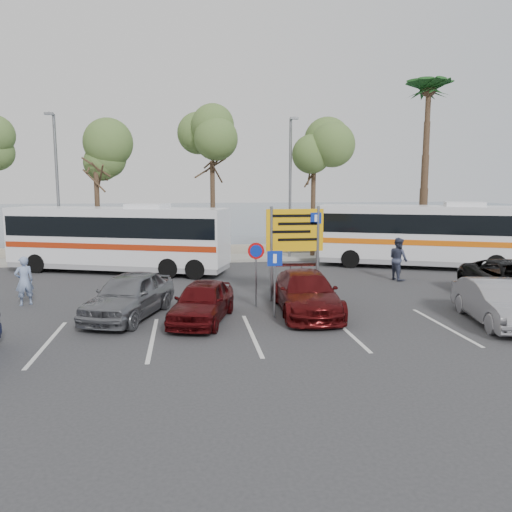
{
  "coord_description": "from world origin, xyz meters",
  "views": [
    {
      "loc": [
        -3.08,
        -15.2,
        4.42
      ],
      "look_at": [
        -0.51,
        3.0,
        1.77
      ],
      "focal_mm": 35.0,
      "sensor_mm": 36.0,
      "label": 1
    }
  ],
  "objects": [
    {
      "name": "ground",
      "position": [
        0.0,
        0.0,
        0.0
      ],
      "size": [
        120.0,
        120.0,
        0.0
      ],
      "primitive_type": "plane",
      "color": "#2E2E31",
      "rests_on": "ground"
    },
    {
      "name": "kerb_strip",
      "position": [
        0.0,
        14.0,
        0.07
      ],
      "size": [
        44.0,
        2.4,
        0.15
      ],
      "primitive_type": "cube",
      "color": "gray",
      "rests_on": "ground"
    },
    {
      "name": "seawall",
      "position": [
        0.0,
        16.0,
        0.3
      ],
      "size": [
        48.0,
        0.8,
        0.6
      ],
      "primitive_type": "cube",
      "color": "gray",
      "rests_on": "ground"
    },
    {
      "name": "sea",
      "position": [
        0.0,
        60.0,
        0.01
      ],
      "size": [
        140.0,
        140.0,
        0.0
      ],
      "primitive_type": "plane",
      "color": "#425869",
      "rests_on": "ground"
    },
    {
      "name": "tree_left",
      "position": [
        -8.0,
        14.0,
        6.0
      ],
      "size": [
        3.2,
        3.2,
        7.2
      ],
      "color": "#382619",
      "rests_on": "kerb_strip"
    },
    {
      "name": "tree_mid",
      "position": [
        -1.5,
        14.0,
        6.65
      ],
      "size": [
        3.2,
        3.2,
        8.0
      ],
      "color": "#382619",
      "rests_on": "kerb_strip"
    },
    {
      "name": "tree_right",
      "position": [
        4.5,
        14.0,
        6.17
      ],
      "size": [
        3.2,
        3.2,
        7.4
      ],
      "color": "#382619",
      "rests_on": "kerb_strip"
    },
    {
      "name": "palm_tree",
      "position": [
        11.5,
        14.0,
        9.87
      ],
      "size": [
        4.8,
        4.8,
        11.2
      ],
      "color": "#382619",
      "rests_on": "kerb_strip"
    },
    {
      "name": "street_lamp_left",
      "position": [
        -10.0,
        13.52,
        4.6
      ],
      "size": [
        0.45,
        1.15,
        8.01
      ],
      "color": "slate",
      "rests_on": "kerb_strip"
    },
    {
      "name": "street_lamp_right",
      "position": [
        3.0,
        13.52,
        4.6
      ],
      "size": [
        0.45,
        1.15,
        8.01
      ],
      "color": "slate",
      "rests_on": "kerb_strip"
    },
    {
      "name": "direction_sign",
      "position": [
        1.0,
        3.2,
        2.43
      ],
      "size": [
        2.2,
        0.12,
        3.6
      ],
      "color": "slate",
      "rests_on": "ground"
    },
    {
      "name": "sign_no_stop",
      "position": [
        -0.6,
        2.38,
        1.58
      ],
      "size": [
        0.6,
        0.08,
        2.35
      ],
      "color": "slate",
      "rests_on": "ground"
    },
    {
      "name": "sign_parking",
      "position": [
        -0.2,
        0.79,
        1.47
      ],
      "size": [
        0.5,
        0.07,
        2.25
      ],
      "color": "slate",
      "rests_on": "ground"
    },
    {
      "name": "lane_markings",
      "position": [
        -1.14,
        -1.0,
        0.0
      ],
      "size": [
        12.02,
        4.2,
        0.01
      ],
      "primitive_type": null,
      "color": "silver",
      "rests_on": "ground"
    },
    {
      "name": "coach_bus_left",
      "position": [
        -6.5,
        10.5,
        1.61
      ],
      "size": [
        11.29,
        6.04,
        3.48
      ],
      "color": "silver",
      "rests_on": "ground"
    },
    {
      "name": "coach_bus_right",
      "position": [
        9.65,
        9.58,
        1.63
      ],
      "size": [
        11.36,
        6.58,
        3.52
      ],
      "color": "silver",
      "rests_on": "ground"
    },
    {
      "name": "car_silver_a",
      "position": [
        -5.0,
        1.5,
        0.76
      ],
      "size": [
        3.2,
        4.79,
        1.52
      ],
      "primitive_type": "imported",
      "rotation": [
        0.0,
        0.0,
        -0.35
      ],
      "color": "slate",
      "rests_on": "ground"
    },
    {
      "name": "car_maroon",
      "position": [
        1.0,
        1.26,
        0.7
      ],
      "size": [
        2.25,
        4.96,
        1.41
      ],
      "primitive_type": "imported",
      "rotation": [
        0.0,
        0.0,
        -0.06
      ],
      "color": "#510D0E",
      "rests_on": "ground"
    },
    {
      "name": "car_red",
      "position": [
        -2.6,
        0.65,
        0.66
      ],
      "size": [
        2.6,
        4.18,
        1.33
      ],
      "primitive_type": "imported",
      "rotation": [
        0.0,
        0.0,
        -0.28
      ],
      "color": "#4B0A0D",
      "rests_on": "ground"
    },
    {
      "name": "car_silver_b",
      "position": [
        6.68,
        -0.93,
        0.69
      ],
      "size": [
        2.2,
        4.4,
        1.39
      ],
      "primitive_type": "imported",
      "rotation": [
        0.0,
        0.0,
        -0.18
      ],
      "color": "gray",
      "rests_on": "ground"
    },
    {
      "name": "pedestrian_near",
      "position": [
        -9.0,
        3.78,
        0.91
      ],
      "size": [
        0.79,
        0.72,
        1.82
      ],
      "primitive_type": "imported",
      "rotation": [
        0.0,
        0.0,
        3.7
      ],
      "color": "#7D8FB5",
      "rests_on": "ground"
    },
    {
      "name": "pedestrian_far",
      "position": [
        6.66,
        6.5,
        0.99
      ],
      "size": [
        0.92,
        1.09,
        1.99
      ],
      "primitive_type": "imported",
      "rotation": [
        0.0,
        0.0,
        1.77
      ],
      "color": "#373D53",
      "rests_on": "ground"
    }
  ]
}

